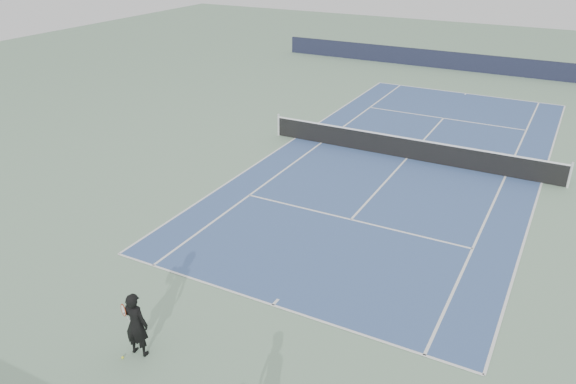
% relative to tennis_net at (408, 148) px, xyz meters
% --- Properties ---
extents(ground, '(80.00, 80.00, 0.00)m').
position_rel_tennis_net_xyz_m(ground, '(0.00, 0.00, -0.50)').
color(ground, gray).
extents(court_surface, '(10.97, 23.77, 0.01)m').
position_rel_tennis_net_xyz_m(court_surface, '(0.00, 0.00, -0.50)').
color(court_surface, '#395488').
rests_on(court_surface, ground).
extents(tennis_net, '(12.90, 0.10, 1.07)m').
position_rel_tennis_net_xyz_m(tennis_net, '(0.00, 0.00, 0.00)').
color(tennis_net, silver).
rests_on(tennis_net, ground).
extents(windscreen_far, '(30.00, 0.25, 1.20)m').
position_rel_tennis_net_xyz_m(windscreen_far, '(0.00, 17.88, 0.10)').
color(windscreen_far, black).
rests_on(windscreen_far, ground).
extents(tennis_player, '(0.80, 0.53, 1.70)m').
position_rel_tennis_net_xyz_m(tennis_player, '(-1.89, -14.97, 0.35)').
color(tennis_player, black).
rests_on(tennis_player, ground).
extents(tennis_ball, '(0.06, 0.06, 0.06)m').
position_rel_tennis_net_xyz_m(tennis_ball, '(-2.11, -15.32, -0.47)').
color(tennis_ball, yellow).
rests_on(tennis_ball, ground).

